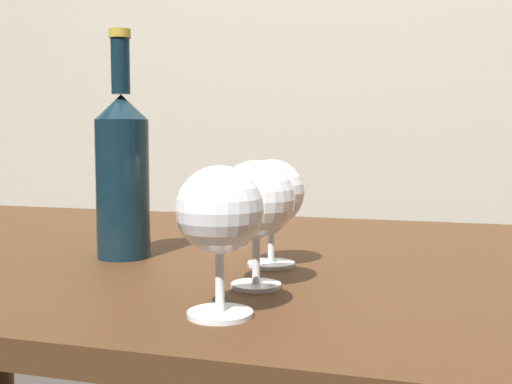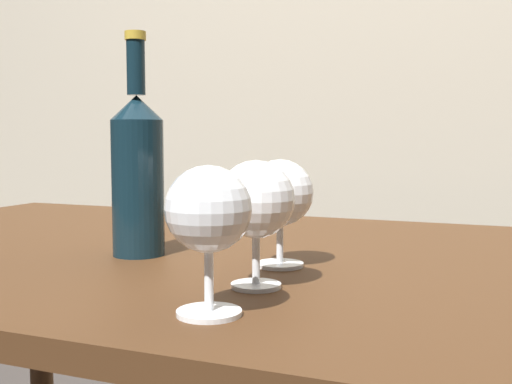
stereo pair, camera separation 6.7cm
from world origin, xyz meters
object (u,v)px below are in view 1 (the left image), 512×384
Objects in this scene: wine_glass_cabernet at (220,213)px; wine_bottle at (122,171)px; wine_glass_pinot at (256,200)px; wine_glass_white at (271,195)px.

wine_bottle is (-0.23, 0.24, 0.02)m from wine_glass_cabernet.
wine_bottle reaches higher than wine_glass_pinot.
wine_glass_pinot is at bearing 89.82° from wine_glass_cabernet.
wine_glass_pinot is at bearing -26.99° from wine_bottle.
wine_bottle is at bearing -179.40° from wine_glass_white.
wine_glass_pinot is 1.02× the size of wine_glass_white.
wine_glass_cabernet is 0.24m from wine_glass_white.
wine_glass_cabernet is at bearing -45.70° from wine_bottle.
wine_glass_white is at bearing 97.05° from wine_glass_pinot.
wine_glass_white is (-0.01, 0.24, -0.00)m from wine_glass_cabernet.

